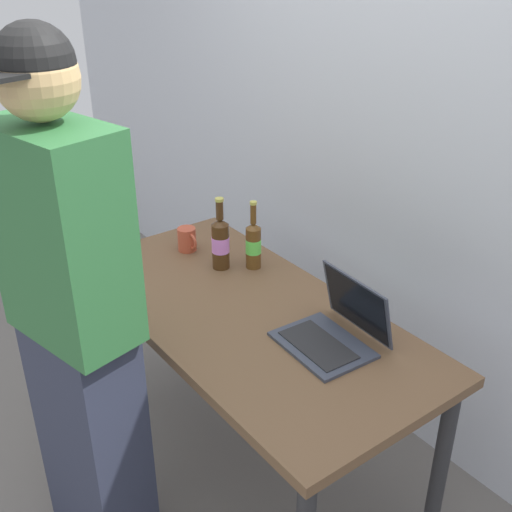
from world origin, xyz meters
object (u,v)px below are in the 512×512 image
Objects in this scene: laptop at (335,329)px; coffee_mug at (187,239)px; beer_bottle_dark at (221,242)px; person_figure at (76,328)px; beer_bottle_amber at (253,244)px.

laptop is 2.84× the size of coffee_mug.
beer_bottle_dark is 0.80m from person_figure.
person_figure is at bearing -74.52° from beer_bottle_amber.
beer_bottle_dark is 0.23m from coffee_mug.
laptop is at bearing -9.17° from beer_bottle_amber.
coffee_mug is (-0.22, -0.03, -0.06)m from beer_bottle_dark.
laptop is 1.13× the size of beer_bottle_amber.
laptop is 0.68m from beer_bottle_dark.
beer_bottle_dark is 2.64× the size of coffee_mug.
person_figure is at bearing -115.54° from laptop.
coffee_mug is at bearing 126.77° from person_figure.
beer_bottle_dark is (-0.67, -0.01, 0.07)m from laptop.
beer_bottle_dark is at bearing 8.00° from coffee_mug.
laptop is 0.89m from coffee_mug.
person_figure reaches higher than laptop.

